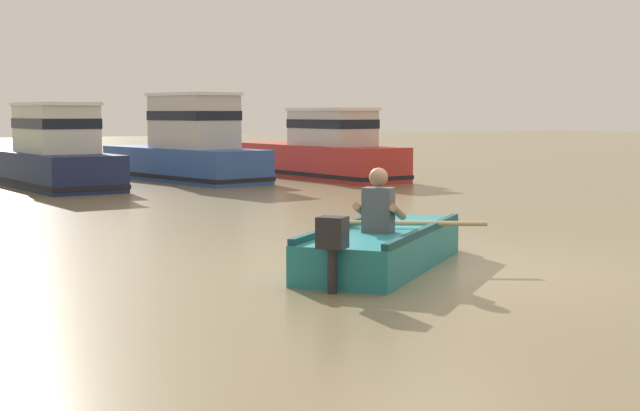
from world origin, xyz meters
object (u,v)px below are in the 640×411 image
at_px(rowboat_with_person, 384,246).
at_px(moored_boat_red, 324,152).
at_px(moored_boat_navy, 52,156).
at_px(moored_boat_blue, 187,149).

distance_m(rowboat_with_person, moored_boat_red, 14.85).
bearing_deg(moored_boat_navy, moored_boat_red, -5.28).
xyz_separation_m(moored_boat_navy, moored_boat_red, (7.25, -0.67, -0.03)).
distance_m(moored_boat_blue, moored_boat_red, 3.75).
height_order(moored_boat_navy, moored_boat_blue, moored_boat_blue).
height_order(moored_boat_navy, moored_boat_red, moored_boat_navy).
bearing_deg(moored_boat_red, moored_boat_blue, 164.68).
bearing_deg(rowboat_with_person, moored_boat_navy, 92.10).
relative_size(moored_boat_blue, moored_boat_red, 0.97).
height_order(rowboat_with_person, moored_boat_red, moored_boat_red).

